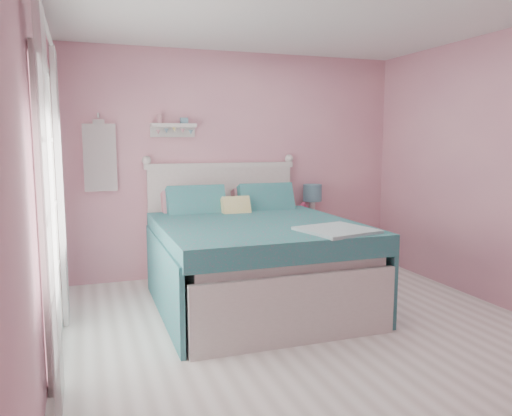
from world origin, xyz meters
TOP-DOWN VIEW (x-y plane):
  - floor at (0.00, 0.00)m, footprint 4.50×4.50m
  - room_shell at (0.00, 0.00)m, footprint 4.50×4.50m
  - bed at (-0.21, 1.11)m, footprint 1.80×2.29m
  - nightstand at (0.85, 2.03)m, footprint 0.41×0.41m
  - table_lamp at (0.93, 2.11)m, footprint 0.23×0.23m
  - vase at (0.79, 2.07)m, footprint 0.13×0.13m
  - teacup at (0.77, 1.90)m, footprint 0.11×0.11m
  - roses at (0.79, 2.07)m, footprint 0.14×0.11m
  - wall_shelf at (-0.76, 2.19)m, footprint 0.50×0.15m
  - hanging_dress at (-1.55, 2.18)m, footprint 0.34×0.03m
  - french_door at (-1.97, 0.40)m, footprint 0.04×1.32m
  - curtain_near at (-1.92, -0.34)m, footprint 0.04×0.40m
  - curtain_far at (-1.92, 1.14)m, footprint 0.04×0.40m

SIDE VIEW (x-z plane):
  - floor at x=0.00m, z-range 0.00..0.00m
  - nightstand at x=0.85m, z-range 0.00..0.59m
  - bed at x=-0.21m, z-range -0.23..1.09m
  - teacup at x=0.77m, z-range 0.59..0.66m
  - vase at x=0.79m, z-range 0.59..0.73m
  - roses at x=0.79m, z-range 0.71..0.83m
  - table_lamp at x=0.93m, z-range 0.68..1.14m
  - french_door at x=-1.97m, z-range -0.01..2.15m
  - curtain_near at x=-1.92m, z-range 0.02..2.34m
  - curtain_far at x=-1.92m, z-range 0.02..2.34m
  - hanging_dress at x=-1.55m, z-range 1.04..1.76m
  - room_shell at x=0.00m, z-range -0.67..3.83m
  - wall_shelf at x=-0.76m, z-range 1.61..1.86m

